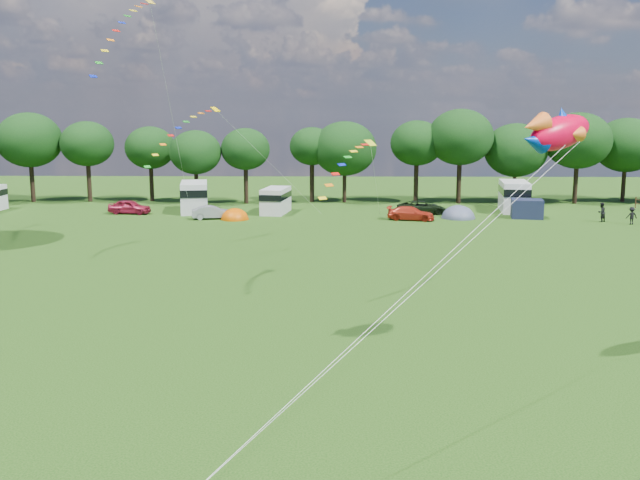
{
  "coord_description": "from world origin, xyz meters",
  "views": [
    {
      "loc": [
        0.67,
        -23.39,
        9.47
      ],
      "look_at": [
        0.0,
        8.0,
        4.0
      ],
      "focal_mm": 40.0,
      "sensor_mm": 36.0,
      "label": 1
    }
  ],
  "objects_px": {
    "campervan_b": "(194,196)",
    "walker_a": "(601,212)",
    "walker_b": "(632,216)",
    "tent_greyblue": "(458,218)",
    "tent_orange": "(235,219)",
    "car_d": "(422,207)",
    "fish_kite": "(555,132)",
    "car_a": "(130,207)",
    "car_c": "(411,213)",
    "campervan_d": "(514,195)",
    "campervan_c": "(276,200)",
    "car_b": "(212,212)"
  },
  "relations": [
    {
      "from": "campervan_c",
      "to": "tent_orange",
      "type": "bearing_deg",
      "value": 149.94
    },
    {
      "from": "campervan_b",
      "to": "tent_orange",
      "type": "distance_m",
      "value": 7.23
    },
    {
      "from": "campervan_b",
      "to": "car_d",
      "type": "bearing_deg",
      "value": -103.12
    },
    {
      "from": "campervan_b",
      "to": "campervan_d",
      "type": "xyz_separation_m",
      "value": [
        32.13,
        1.27,
        0.01
      ]
    },
    {
      "from": "car_d",
      "to": "campervan_c",
      "type": "distance_m",
      "value": 14.39
    },
    {
      "from": "car_c",
      "to": "campervan_b",
      "type": "bearing_deg",
      "value": 89.34
    },
    {
      "from": "car_d",
      "to": "tent_greyblue",
      "type": "height_order",
      "value": "car_d"
    },
    {
      "from": "campervan_c",
      "to": "walker_a",
      "type": "relative_size",
      "value": 3.02
    },
    {
      "from": "campervan_b",
      "to": "tent_greyblue",
      "type": "distance_m",
      "value": 26.04
    },
    {
      "from": "car_d",
      "to": "fish_kite",
      "type": "distance_m",
      "value": 43.95
    },
    {
      "from": "tent_orange",
      "to": "tent_greyblue",
      "type": "relative_size",
      "value": 0.82
    },
    {
      "from": "campervan_d",
      "to": "walker_b",
      "type": "height_order",
      "value": "campervan_d"
    },
    {
      "from": "car_b",
      "to": "fish_kite",
      "type": "relative_size",
      "value": 1.03
    },
    {
      "from": "car_c",
      "to": "walker_b",
      "type": "bearing_deg",
      "value": -83.02
    },
    {
      "from": "car_d",
      "to": "campervan_d",
      "type": "bearing_deg",
      "value": -83.9
    },
    {
      "from": "campervan_d",
      "to": "walker_b",
      "type": "xyz_separation_m",
      "value": [
        8.23,
        -8.82,
        -0.84
      ]
    },
    {
      "from": "car_c",
      "to": "fish_kite",
      "type": "bearing_deg",
      "value": -165.04
    },
    {
      "from": "tent_greyblue",
      "to": "walker_a",
      "type": "bearing_deg",
      "value": -9.84
    },
    {
      "from": "tent_greyblue",
      "to": "fish_kite",
      "type": "xyz_separation_m",
      "value": [
        -3.64,
        -40.43,
        8.87
      ]
    },
    {
      "from": "car_b",
      "to": "tent_greyblue",
      "type": "bearing_deg",
      "value": -99.72
    },
    {
      "from": "tent_greyblue",
      "to": "car_d",
      "type": "bearing_deg",
      "value": 138.45
    },
    {
      "from": "campervan_b",
      "to": "walker_a",
      "type": "height_order",
      "value": "campervan_b"
    },
    {
      "from": "car_a",
      "to": "car_c",
      "type": "distance_m",
      "value": 27.42
    },
    {
      "from": "campervan_c",
      "to": "walker_b",
      "type": "height_order",
      "value": "campervan_c"
    },
    {
      "from": "tent_orange",
      "to": "walker_a",
      "type": "height_order",
      "value": "walker_a"
    },
    {
      "from": "tent_orange",
      "to": "walker_b",
      "type": "relative_size",
      "value": 1.85
    },
    {
      "from": "walker_b",
      "to": "walker_a",
      "type": "bearing_deg",
      "value": -40.89
    },
    {
      "from": "tent_greyblue",
      "to": "walker_b",
      "type": "bearing_deg",
      "value": -13.91
    },
    {
      "from": "campervan_d",
      "to": "walker_b",
      "type": "relative_size",
      "value": 4.14
    },
    {
      "from": "car_a",
      "to": "car_c",
      "type": "bearing_deg",
      "value": -90.27
    },
    {
      "from": "campervan_b",
      "to": "walker_b",
      "type": "xyz_separation_m",
      "value": [
        40.36,
        -7.54,
        -0.83
      ]
    },
    {
      "from": "car_d",
      "to": "tent_greyblue",
      "type": "distance_m",
      "value": 4.19
    },
    {
      "from": "car_c",
      "to": "tent_orange",
      "type": "bearing_deg",
      "value": 103.07
    },
    {
      "from": "campervan_d",
      "to": "tent_greyblue",
      "type": "relative_size",
      "value": 1.83
    },
    {
      "from": "car_b",
      "to": "campervan_c",
      "type": "relative_size",
      "value": 0.66
    },
    {
      "from": "campervan_d",
      "to": "tent_orange",
      "type": "height_order",
      "value": "campervan_d"
    },
    {
      "from": "tent_orange",
      "to": "walker_a",
      "type": "relative_size",
      "value": 1.63
    },
    {
      "from": "walker_b",
      "to": "tent_greyblue",
      "type": "bearing_deg",
      "value": -20.43
    },
    {
      "from": "tent_orange",
      "to": "tent_greyblue",
      "type": "bearing_deg",
      "value": 3.52
    },
    {
      "from": "car_b",
      "to": "fish_kite",
      "type": "height_order",
      "value": "fish_kite"
    },
    {
      "from": "campervan_d",
      "to": "campervan_b",
      "type": "bearing_deg",
      "value": 99.95
    },
    {
      "from": "car_b",
      "to": "campervan_b",
      "type": "xyz_separation_m",
      "value": [
        -2.62,
        4.99,
        0.99
      ]
    },
    {
      "from": "car_a",
      "to": "fish_kite",
      "type": "relative_size",
      "value": 1.23
    },
    {
      "from": "car_d",
      "to": "tent_greyblue",
      "type": "bearing_deg",
      "value": -139.76
    },
    {
      "from": "campervan_b",
      "to": "fish_kite",
      "type": "height_order",
      "value": "fish_kite"
    },
    {
      "from": "campervan_b",
      "to": "campervan_c",
      "type": "height_order",
      "value": "campervan_b"
    },
    {
      "from": "car_a",
      "to": "walker_b",
      "type": "bearing_deg",
      "value": -89.77
    },
    {
      "from": "car_d",
      "to": "tent_greyblue",
      "type": "relative_size",
      "value": 1.37
    },
    {
      "from": "car_a",
      "to": "car_d",
      "type": "bearing_deg",
      "value": -81.58
    },
    {
      "from": "campervan_c",
      "to": "walker_a",
      "type": "distance_m",
      "value": 30.48
    }
  ]
}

